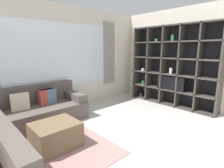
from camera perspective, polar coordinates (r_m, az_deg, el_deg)
name	(u,v)px	position (r m, az deg, el deg)	size (l,w,h in m)	color
ground_plane	(178,167)	(2.82, 20.78, -24.01)	(16.00, 16.00, 0.00)	beige
wall_back	(61,58)	(4.71, -16.39, 8.02)	(6.50, 0.11, 2.70)	beige
wall_right	(173,57)	(5.45, 19.15, 8.19)	(0.07, 4.43, 2.70)	beige
area_rug	(35,152)	(3.19, -23.79, -19.70)	(2.18, 2.08, 0.01)	gray
shelving_unit	(172,67)	(5.24, 19.13, 5.37)	(0.39, 2.51, 2.23)	#232328
couch_main	(36,111)	(4.14, -23.59, -8.02)	(2.06, 0.89, 0.80)	#564C47
ottoman	(56,135)	(3.13, -17.91, -15.60)	(0.71, 0.62, 0.42)	brown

